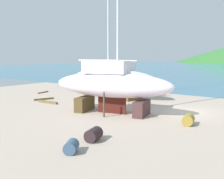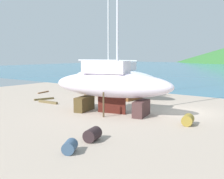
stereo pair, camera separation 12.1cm
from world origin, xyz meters
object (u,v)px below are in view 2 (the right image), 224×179
at_px(sailboat_large_starboard, 113,77).
at_px(barrel_tipped_right, 92,134).
at_px(barrel_by_slipway, 70,147).
at_px(worker, 98,82).
at_px(barrel_tipped_center, 188,120).
at_px(sailboat_mid_port, 111,84).

relative_size(sailboat_large_starboard, barrel_tipped_right, 17.13).
distance_m(barrel_by_slipway, barrel_tipped_right, 1.85).
height_order(worker, barrel_tipped_center, worker).
bearing_deg(sailboat_large_starboard, sailboat_mid_port, 128.97).
relative_size(worker, barrel_by_slipway, 2.16).
distance_m(sailboat_mid_port, worker, 13.24).
bearing_deg(barrel_tipped_right, sailboat_large_starboard, 122.85).
xyz_separation_m(sailboat_large_starboard, sailboat_mid_port, (4.33, -5.94, 0.09)).
distance_m(sailboat_mid_port, barrel_tipped_right, 6.61).
xyz_separation_m(sailboat_large_starboard, worker, (-4.79, 3.57, -1.15)).
bearing_deg(sailboat_mid_port, barrel_tipped_right, -73.99).
xyz_separation_m(sailboat_large_starboard, barrel_by_slipway, (7.74, -13.33, -1.74)).
bearing_deg(barrel_tipped_center, barrel_tipped_right, -114.30).
xyz_separation_m(sailboat_mid_port, worker, (-9.12, 9.51, -1.23)).
bearing_deg(worker, barrel_tipped_center, -63.62).
relative_size(barrel_by_slipway, barrel_tipped_right, 0.85).
bearing_deg(barrel_tipped_center, sailboat_mid_port, -179.48).
relative_size(sailboat_large_starboard, barrel_by_slipway, 20.07).
height_order(sailboat_mid_port, barrel_tipped_center, sailboat_mid_port).
relative_size(sailboat_large_starboard, worker, 9.29).
height_order(worker, barrel_tipped_right, worker).
bearing_deg(barrel_tipped_center, sailboat_large_starboard, 149.39).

